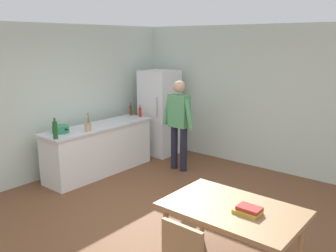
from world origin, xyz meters
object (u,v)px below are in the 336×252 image
(cooking_pot, at_px, (61,129))
(utensil_jar, at_px, (88,127))
(bottle_beer_brown, at_px, (131,110))
(bottle_sauce_red, at_px, (140,112))
(refrigerator, at_px, (160,113))
(dining_table, at_px, (232,214))
(bottle_wine_green, at_px, (55,130))
(book_stack, at_px, (248,210))
(person, at_px, (179,120))

(cooking_pot, relative_size, utensil_jar, 1.25)
(cooking_pot, xyz_separation_m, bottle_beer_brown, (-0.11, 1.78, 0.05))
(utensil_jar, distance_m, bottle_sauce_red, 1.43)
(cooking_pot, bearing_deg, bottle_sauce_red, 85.11)
(refrigerator, bearing_deg, dining_table, -39.29)
(cooking_pot, distance_m, bottle_wine_green, 0.41)
(cooking_pot, bearing_deg, book_stack, -5.96)
(refrigerator, bearing_deg, utensil_jar, -87.01)
(dining_table, relative_size, bottle_sauce_red, 5.83)
(refrigerator, xyz_separation_m, cooking_pot, (-0.19, -2.34, 0.06))
(refrigerator, relative_size, book_stack, 6.97)
(person, height_order, cooking_pot, person)
(cooking_pot, relative_size, bottle_wine_green, 1.18)
(person, bearing_deg, dining_table, -42.41)
(bottle_sauce_red, relative_size, book_stack, 0.93)
(utensil_jar, bearing_deg, refrigerator, 92.99)
(dining_table, relative_size, bottle_beer_brown, 5.38)
(person, xyz_separation_m, book_stack, (2.54, -2.17, -0.20))
(book_stack, bearing_deg, utensil_jar, 167.79)
(person, distance_m, utensil_jar, 1.67)
(refrigerator, distance_m, utensil_jar, 2.00)
(refrigerator, relative_size, cooking_pot, 4.50)
(person, xyz_separation_m, utensil_jar, (-0.85, -1.44, 0.00))
(refrigerator, xyz_separation_m, dining_table, (3.30, -2.70, -0.23))
(cooking_pot, height_order, book_stack, cooking_pot)
(cooking_pot, bearing_deg, bottle_beer_brown, 93.57)
(refrigerator, height_order, utensil_jar, refrigerator)
(person, height_order, bottle_wine_green, person)
(refrigerator, bearing_deg, bottle_wine_green, -87.83)
(person, relative_size, bottle_sauce_red, 7.08)
(dining_table, distance_m, cooking_pot, 3.52)
(person, distance_m, bottle_beer_brown, 1.25)
(bottle_beer_brown, xyz_separation_m, book_stack, (3.78, -2.16, -0.22))
(person, relative_size, dining_table, 1.21)
(bottle_wine_green, bearing_deg, refrigerator, 92.17)
(refrigerator, height_order, dining_table, refrigerator)
(cooking_pot, bearing_deg, person, 57.55)
(dining_table, relative_size, cooking_pot, 3.50)
(bottle_beer_brown, bearing_deg, person, 0.41)
(person, relative_size, utensil_jar, 5.31)
(utensil_jar, bearing_deg, cooking_pot, -129.70)
(dining_table, xyz_separation_m, bottle_beer_brown, (-3.60, 2.14, 0.33))
(dining_table, height_order, bottle_wine_green, bottle_wine_green)
(refrigerator, xyz_separation_m, book_stack, (3.49, -2.72, -0.12))
(dining_table, bearing_deg, person, 137.59)
(cooking_pot, height_order, bottle_beer_brown, bottle_beer_brown)
(refrigerator, relative_size, bottle_beer_brown, 6.92)
(bottle_wine_green, distance_m, book_stack, 3.40)
(cooking_pot, xyz_separation_m, bottle_wine_green, (0.29, -0.29, 0.09))
(utensil_jar, height_order, book_stack, utensil_jar)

